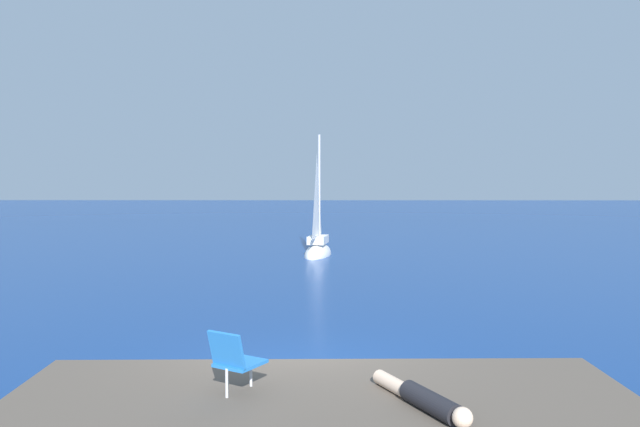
% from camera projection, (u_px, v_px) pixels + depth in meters
% --- Properties ---
extents(ground_plane, '(160.00, 160.00, 0.00)m').
position_uv_depth(ground_plane, '(296.00, 377.00, 10.26)').
color(ground_plane, navy).
extents(boulder_seaward, '(1.27, 1.48, 0.80)m').
position_uv_depth(boulder_seaward, '(225.00, 393.00, 9.51)').
color(boulder_seaward, brown).
rests_on(boulder_seaward, ground).
extents(boulder_inland, '(1.72, 1.46, 0.99)m').
position_uv_depth(boulder_inland, '(409.00, 403.00, 9.08)').
color(boulder_inland, brown).
rests_on(boulder_inland, ground).
extents(sailboat_near, '(1.52, 3.10, 5.64)m').
position_uv_depth(sailboat_near, '(318.00, 248.00, 26.27)').
color(sailboat_near, white).
rests_on(sailboat_near, ground).
extents(person_sunbather, '(0.93, 1.63, 0.25)m').
position_uv_depth(person_sunbather, '(424.00, 399.00, 7.03)').
color(person_sunbather, black).
rests_on(person_sunbather, shore_ledge).
extents(beach_chair, '(0.72, 0.76, 0.80)m').
position_uv_depth(beach_chair, '(234.00, 358.00, 7.49)').
color(beach_chair, blue).
rests_on(beach_chair, shore_ledge).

